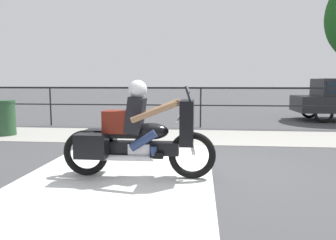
% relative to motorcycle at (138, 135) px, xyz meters
% --- Properties ---
extents(ground_plane, '(120.00, 120.00, 0.00)m').
position_rel_motorcycle_xyz_m(ground_plane, '(0.97, 0.46, -0.68)').
color(ground_plane, '#424244').
extents(sidewalk_band, '(44.00, 2.40, 0.01)m').
position_rel_motorcycle_xyz_m(sidewalk_band, '(0.97, 3.86, -0.67)').
color(sidewalk_band, '#99968E').
rests_on(sidewalk_band, ground).
extents(crosswalk_band, '(3.00, 6.00, 0.01)m').
position_rel_motorcycle_xyz_m(crosswalk_band, '(-0.32, 0.26, -0.68)').
color(crosswalk_band, silver).
rests_on(crosswalk_band, ground).
extents(fence_railing, '(36.00, 0.05, 1.32)m').
position_rel_motorcycle_xyz_m(fence_railing, '(0.97, 5.70, 0.35)').
color(fence_railing, black).
rests_on(fence_railing, ground).
extents(motorcycle, '(2.43, 0.76, 1.53)m').
position_rel_motorcycle_xyz_m(motorcycle, '(0.00, 0.00, 0.00)').
color(motorcycle, black).
rests_on(motorcycle, ground).
extents(trash_bin, '(0.59, 0.59, 0.98)m').
position_rel_motorcycle_xyz_m(trash_bin, '(-4.45, 3.56, -0.19)').
color(trash_bin, '#284C2D').
rests_on(trash_bin, ground).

